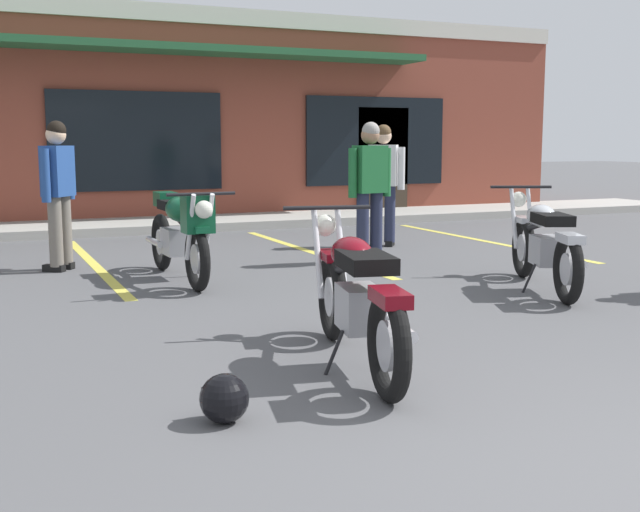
% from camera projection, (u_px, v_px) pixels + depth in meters
% --- Properties ---
extents(ground_plane, '(80.00, 80.00, 0.00)m').
position_uv_depth(ground_plane, '(339.00, 321.00, 6.47)').
color(ground_plane, '#515154').
extents(sidewalk_kerb, '(22.00, 1.80, 0.14)m').
position_uv_depth(sidewalk_kerb, '(148.00, 225.00, 13.26)').
color(sidewalk_kerb, '#A8A59E').
rests_on(sidewalk_kerb, ground_plane).
extents(brick_storefront_building, '(17.42, 7.00, 3.79)m').
position_uv_depth(brick_storefront_building, '(108.00, 119.00, 16.44)').
color(brick_storefront_building, brown).
rests_on(brick_storefront_building, ground_plane).
extents(painted_stall_lines, '(8.46, 4.80, 0.01)m').
position_uv_depth(painted_stall_lines, '(207.00, 257.00, 10.01)').
color(painted_stall_lines, '#DBCC4C').
rests_on(painted_stall_lines, ground_plane).
extents(motorcycle_foreground_classic, '(0.79, 2.09, 0.98)m').
position_uv_depth(motorcycle_foreground_classic, '(356.00, 296.00, 5.14)').
color(motorcycle_foreground_classic, black).
rests_on(motorcycle_foreground_classic, ground_plane).
extents(motorcycle_black_cruiser, '(1.09, 2.00, 0.98)m').
position_uv_depth(motorcycle_black_cruiser, '(544.00, 243.00, 7.80)').
color(motorcycle_black_cruiser, black).
rests_on(motorcycle_black_cruiser, ground_plane).
extents(motorcycle_blue_standard, '(0.66, 2.11, 0.98)m').
position_uv_depth(motorcycle_blue_standard, '(180.00, 231.00, 8.22)').
color(motorcycle_blue_standard, black).
rests_on(motorcycle_blue_standard, ground_plane).
extents(person_in_black_shirt, '(0.44, 0.54, 1.68)m').
position_uv_depth(person_in_black_shirt, '(58.00, 186.00, 8.88)').
color(person_in_black_shirt, black).
rests_on(person_in_black_shirt, ground_plane).
extents(person_in_shorts_foreground, '(0.61, 0.32, 1.68)m').
position_uv_depth(person_in_shorts_foreground, '(370.00, 183.00, 9.48)').
color(person_in_shorts_foreground, black).
rests_on(person_in_shorts_foreground, ground_plane).
extents(person_by_back_row, '(0.54, 0.45, 1.68)m').
position_uv_depth(person_by_back_row, '(383.00, 178.00, 10.97)').
color(person_by_back_row, black).
rests_on(person_by_back_row, ground_plane).
extents(helmet_on_pavement, '(0.26, 0.26, 0.26)m').
position_uv_depth(helmet_on_pavement, '(224.00, 398.00, 4.12)').
color(helmet_on_pavement, black).
rests_on(helmet_on_pavement, ground_plane).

